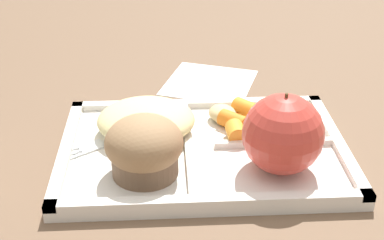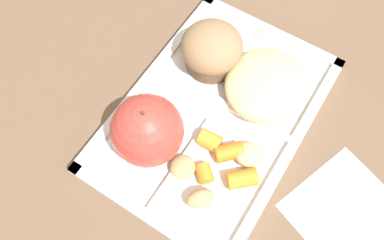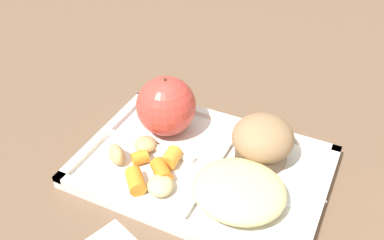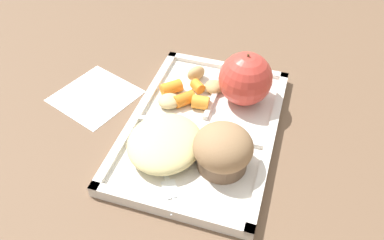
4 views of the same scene
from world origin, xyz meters
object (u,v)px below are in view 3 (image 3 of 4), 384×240
Objects in this scene: bran_muffin at (262,141)px; plastic_fork at (279,202)px; lunch_tray at (202,168)px; green_apple at (166,106)px.

bran_muffin is 0.66× the size of plastic_fork.
green_apple is (-0.08, 0.05, 0.05)m from lunch_tray.
bran_muffin is 0.09m from plastic_fork.
plastic_fork is at bearing -54.95° from bran_muffin.
lunch_tray is 2.61× the size of plastic_fork.
lunch_tray is 0.11m from green_apple.
green_apple is 0.15m from bran_muffin.
bran_muffin is at bearing 125.05° from plastic_fork.
bran_muffin reaches higher than lunch_tray.
lunch_tray is 3.95× the size of bran_muffin.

